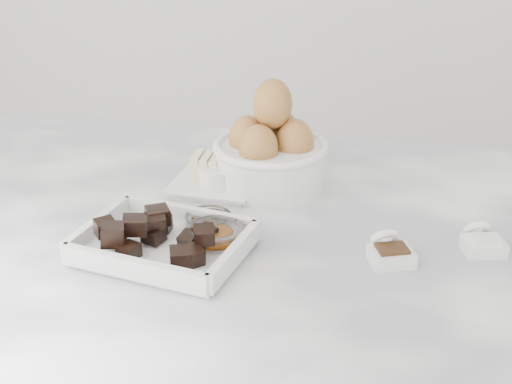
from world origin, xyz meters
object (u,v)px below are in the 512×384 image
egg_bowl (271,152)px  salt_spoon (482,241)px  zest_bowl (216,237)px  chocolate_dish (163,238)px  butter_plate (215,176)px  sugar_ramekin (222,177)px  vanilla_spoon (390,251)px  honey_bowl (209,223)px

egg_bowl → salt_spoon: 0.36m
zest_bowl → chocolate_dish: bearing=-157.5°
butter_plate → egg_bowl: bearing=17.1°
butter_plate → sugar_ramekin: (0.02, -0.01, 0.00)m
chocolate_dish → vanilla_spoon: chocolate_dish is taller
chocolate_dish → sugar_ramekin: size_ratio=3.29×
egg_bowl → zest_bowl: bearing=-99.0°
butter_plate → sugar_ramekin: bearing=-30.9°
salt_spoon → egg_bowl: bearing=154.9°
honey_bowl → butter_plate: bearing=101.7°
chocolate_dish → honey_bowl: chocolate_dish is taller
sugar_ramekin → zest_bowl: size_ratio=0.96×
vanilla_spoon → honey_bowl: bearing=173.9°
chocolate_dish → egg_bowl: egg_bowl is taller
zest_bowl → vanilla_spoon: bearing=3.8°
butter_plate → zest_bowl: 0.20m
egg_bowl → sugar_ramekin: bearing=-153.7°
butter_plate → honey_bowl: bearing=-78.3°
chocolate_dish → zest_bowl: chocolate_dish is taller
butter_plate → vanilla_spoon: size_ratio=1.78×
egg_bowl → salt_spoon: size_ratio=2.51×
butter_plate → chocolate_dish: bearing=-93.5°
butter_plate → egg_bowl: 0.10m
chocolate_dish → salt_spoon: (0.43, 0.10, -0.01)m
butter_plate → zest_bowl: bearing=-74.9°
egg_bowl → honey_bowl: egg_bowl is taller
sugar_ramekin → egg_bowl: egg_bowl is taller
sugar_ramekin → vanilla_spoon: size_ratio=0.93×
butter_plate → egg_bowl: size_ratio=0.76×
honey_bowl → sugar_ramekin: bearing=96.5°
butter_plate → egg_bowl: egg_bowl is taller
egg_bowl → honey_bowl: bearing=-107.5°
butter_plate → zest_bowl: (0.05, -0.20, -0.00)m
zest_bowl → salt_spoon: bearing=11.0°
chocolate_dish → sugar_ramekin: bearing=82.4°
chocolate_dish → egg_bowl: (0.10, 0.25, 0.04)m
chocolate_dish → egg_bowl: 0.27m
egg_bowl → honey_bowl: 0.19m
honey_bowl → zest_bowl: zest_bowl is taller
sugar_ramekin → butter_plate: bearing=149.1°
sugar_ramekin → egg_bowl: 0.09m
chocolate_dish → butter_plate: chocolate_dish is taller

